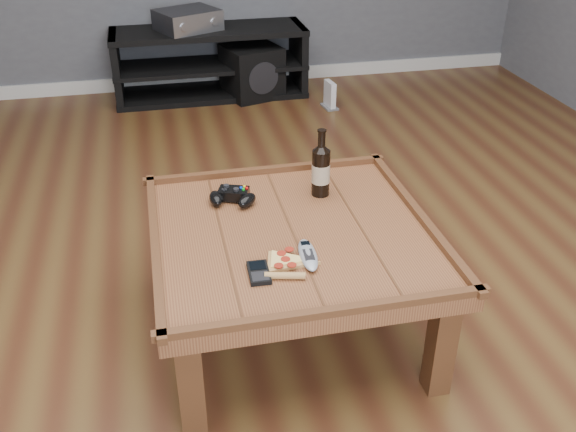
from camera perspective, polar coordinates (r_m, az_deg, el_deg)
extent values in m
plane|color=#452413|center=(2.57, 0.34, -9.93)|extent=(6.00, 6.00, 0.00)
cube|color=silver|center=(5.18, -7.10, 12.00)|extent=(5.00, 0.02, 0.10)
cube|color=#5C301A|center=(2.32, 0.37, -2.00)|extent=(1.00, 1.00, 0.06)
cube|color=#442812|center=(2.09, -8.66, -14.61)|extent=(0.08, 0.08, 0.39)
cube|color=#442812|center=(2.26, 13.43, -11.14)|extent=(0.08, 0.08, 0.39)
cube|color=#442812|center=(2.76, -10.15, -2.35)|extent=(0.08, 0.08, 0.39)
cube|color=#442812|center=(2.89, 6.67, -0.44)|extent=(0.08, 0.08, 0.39)
cube|color=#442812|center=(2.72, -1.88, 4.12)|extent=(1.03, 0.03, 0.03)
cube|color=#442812|center=(1.91, 3.61, -8.52)|extent=(1.03, 0.03, 0.03)
cube|color=#442812|center=(2.44, 11.56, 0.20)|extent=(0.03, 1.03, 0.03)
cube|color=#442812|center=(2.26, -11.73, -2.46)|extent=(0.03, 1.03, 0.03)
cube|color=black|center=(4.83, -7.11, 15.97)|extent=(1.40, 0.45, 0.04)
cube|color=black|center=(4.90, -6.93, 13.14)|extent=(1.40, 0.45, 0.03)
cube|color=black|center=(4.96, -6.78, 10.83)|extent=(1.40, 0.45, 0.04)
cube|color=black|center=(4.88, -14.97, 12.53)|extent=(0.05, 0.44, 0.50)
cube|color=black|center=(5.00, 0.94, 13.94)|extent=(0.05, 0.44, 0.50)
cylinder|color=black|center=(2.51, 2.93, 3.85)|extent=(0.07, 0.07, 0.19)
cone|color=black|center=(2.46, 2.99, 6.14)|extent=(0.07, 0.07, 0.03)
cylinder|color=black|center=(2.45, 3.02, 6.85)|extent=(0.03, 0.03, 0.07)
cylinder|color=black|center=(2.44, 3.04, 7.59)|extent=(0.04, 0.04, 0.01)
cylinder|color=#CAB692|center=(2.51, 2.93, 3.85)|extent=(0.07, 0.07, 0.08)
cube|color=black|center=(2.50, -4.86, 2.01)|extent=(0.13, 0.11, 0.04)
ellipsoid|color=black|center=(2.48, -6.42, 1.58)|extent=(0.05, 0.10, 0.05)
ellipsoid|color=black|center=(2.46, -3.67, 1.40)|extent=(0.10, 0.11, 0.05)
cylinder|color=black|center=(2.51, -5.51, 2.67)|extent=(0.02, 0.02, 0.01)
cylinder|color=black|center=(2.48, -4.63, 2.35)|extent=(0.02, 0.02, 0.01)
cylinder|color=yellow|center=(2.50, -3.89, 2.62)|extent=(0.01, 0.01, 0.01)
cylinder|color=red|center=(2.49, -3.69, 2.49)|extent=(0.01, 0.01, 0.01)
cylinder|color=#0C33CC|center=(2.50, -4.19, 2.52)|extent=(0.01, 0.01, 0.01)
cylinder|color=#0C9919|center=(2.48, -3.99, 2.38)|extent=(0.01, 0.01, 0.01)
cylinder|color=tan|center=(2.06, -0.27, -5.32)|extent=(0.13, 0.05, 0.02)
cylinder|color=#AD1F16|center=(2.09, -0.83, -4.43)|extent=(0.03, 0.03, 0.00)
cylinder|color=#AD1F16|center=(2.10, 0.34, -4.37)|extent=(0.03, 0.03, 0.00)
cylinder|color=#AD1F16|center=(2.13, -0.22, -3.84)|extent=(0.03, 0.03, 0.00)
cylinder|color=#AD1F16|center=(2.15, -0.59, -3.33)|extent=(0.03, 0.03, 0.00)
cylinder|color=#AD1F16|center=(2.17, 0.12, -2.98)|extent=(0.03, 0.03, 0.00)
cube|color=black|center=(2.08, -2.60, -5.06)|extent=(0.07, 0.13, 0.02)
cube|color=black|center=(2.10, -2.73, -4.41)|extent=(0.05, 0.05, 0.00)
cube|color=black|center=(2.05, -2.49, -5.36)|extent=(0.06, 0.05, 0.00)
ellipsoid|color=#92989F|center=(2.15, 1.78, -3.46)|extent=(0.07, 0.20, 0.03)
cube|color=black|center=(2.19, 1.54, -2.43)|extent=(0.03, 0.03, 0.00)
cube|color=black|center=(2.13, 1.86, -3.44)|extent=(0.04, 0.07, 0.00)
cube|color=black|center=(4.80, -8.93, 16.86)|extent=(0.50, 0.46, 0.14)
cube|color=#9EA1A7|center=(4.66, -7.91, 16.53)|extent=(0.37, 0.18, 0.14)
cylinder|color=#9EA1A7|center=(4.60, -9.21, 16.24)|extent=(0.05, 0.03, 0.05)
cylinder|color=#9EA1A7|center=(4.71, -6.53, 16.77)|extent=(0.05, 0.03, 0.05)
cube|color=black|center=(4.88, -3.23, 12.72)|extent=(0.47, 0.47, 0.37)
cylinder|color=black|center=(4.72, -2.19, 12.13)|extent=(0.23, 0.08, 0.23)
cube|color=slate|center=(4.70, 3.70, 9.67)|extent=(0.10, 0.16, 0.01)
cube|color=white|center=(4.66, 3.74, 10.78)|extent=(0.06, 0.14, 0.18)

